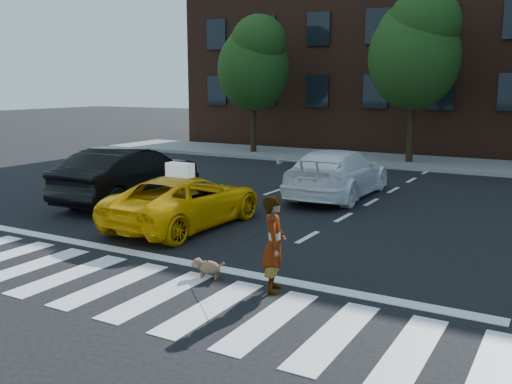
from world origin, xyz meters
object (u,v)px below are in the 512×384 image
woman (274,244)px  black_sedan (129,175)px  taxi (186,201)px  white_suv (338,173)px  tree_left (254,60)px  dog (207,267)px  tree_mid (415,46)px

woman → black_sedan: bearing=33.7°
taxi → woman: (3.86, -2.84, 0.18)m
white_suv → black_sedan: bearing=34.9°
tree_left → dog: 18.37m
tree_left → black_sedan: 12.37m
taxi → black_sedan: 3.46m
black_sedan → dog: (5.66, -4.36, -0.59)m
tree_mid → white_suv: bearing=-90.7°
tree_left → dog: tree_left is taller
taxi → dog: taxi is taller
tree_left → woman: bearing=-59.2°
tree_mid → white_suv: size_ratio=1.43×
tree_mid → woman: 16.52m
tree_mid → dog: 16.59m
tree_left → woman: tree_left is taller
taxi → tree_left: bearing=-65.6°
tree_mid → taxi: tree_mid is taller
tree_mid → black_sedan: size_ratio=1.48×
taxi → white_suv: 5.46m
tree_left → taxi: size_ratio=1.49×
tree_mid → tree_left: bearing=180.0°
black_sedan → woman: black_sedan is taller
taxi → white_suv: size_ratio=0.88×
tree_mid → dog: size_ratio=11.89×
dog → tree_left: bearing=101.1°
tree_left → taxi: 14.72m
tree_mid → taxi: 13.86m
white_suv → dog: white_suv is taller
tree_left → white_suv: 11.44m
white_suv → tree_left: bearing=-48.7°
tree_mid → dog: bearing=-87.6°
tree_mid → woman: size_ratio=4.50×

